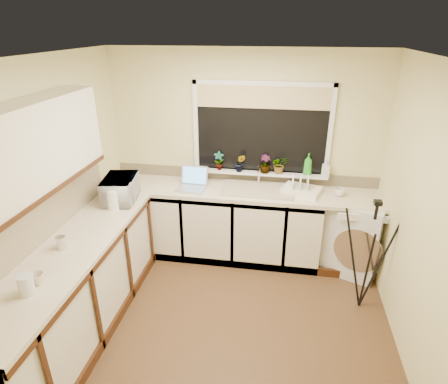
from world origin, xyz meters
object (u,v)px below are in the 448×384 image
Objects in this scene: plant_a at (219,161)px; soap_bottle_green at (308,164)px; tripod at (368,257)px; soap_bottle_clear at (326,168)px; kettle at (114,199)px; microwave at (120,189)px; washing_machine at (354,234)px; plant_c at (265,164)px; glass_jug at (26,285)px; laptop at (193,182)px; steel_jar at (61,243)px; cup_left at (38,279)px; plant_b at (240,163)px; plant_d at (279,165)px; dish_rack at (301,190)px; cup_back at (340,192)px.

soap_bottle_green is at bearing 0.75° from plant_a.
soap_bottle_clear is (-0.38, 0.95, 0.55)m from tripod.
microwave is at bearing 91.79° from kettle.
tripod is at bearing -104.46° from microwave.
washing_machine is at bearing -8.48° from plant_a.
plant_c is at bearing 30.34° from kettle.
plant_a is (0.99, 2.30, 0.19)m from glass_jug.
laptop reaches higher than steel_jar.
plant_b is at bearing 60.26° from cup_left.
steel_jar is (-0.12, -0.81, -0.04)m from kettle.
glass_jug is (-0.03, -1.40, -0.02)m from kettle.
plant_b is 0.46m from plant_d.
washing_machine is 4.06× the size of plant_c.
plant_b is at bearing -178.87° from soap_bottle_clear.
dish_rack is (1.26, 0.05, -0.03)m from laptop.
washing_machine is 9.01× the size of cup_left.
plant_b reaches higher than tripod.
kettle is 1.79× the size of steel_jar.
soap_bottle_clear is (0.21, -0.02, -0.03)m from soap_bottle_green.
kettle is 2.05× the size of cup_left.
dish_rack is 2.68× the size of glass_jug.
steel_jar is at bearing -128.41° from washing_machine.
plant_a is (-1.64, 0.95, 0.56)m from tripod.
cup_back is (0.86, -0.20, -0.22)m from plant_c.
plant_a reaches higher than kettle.
steel_jar is at bearing -133.84° from plant_c.
tripod is 2.51× the size of microwave.
soap_bottle_green is 3.00m from cup_left.
dish_rack is (-0.64, 0.05, 0.49)m from washing_machine.
steel_jar reaches higher than dish_rack.
plant_d is (1.68, 0.72, 0.12)m from microwave.
dish_rack is 0.86× the size of microwave.
washing_machine is 3.29m from cup_left.
soap_bottle_clear reaches higher than cup_back.
cup_back is (1.42, -0.21, -0.22)m from plant_a.
laptop is 2.07m from tripod.
cup_back is at bearing 16.24° from kettle.
soap_bottle_green is (0.06, 0.21, 0.25)m from dish_rack.
soap_bottle_green is (-0.59, 0.96, 0.57)m from tripod.
cup_left is (-1.97, -1.99, 0.01)m from dish_rack.
steel_jar is at bearing -140.94° from soap_bottle_green.
plant_b is at bearing -166.07° from washing_machine.
kettle is at bearing 89.03° from cup_left.
steel_jar is 0.52× the size of plant_b.
cup_left is at bearing 84.65° from glass_jug.
tripod is at bearing -33.88° from plant_b.
kettle is at bearing -131.54° from laptop.
tripod reaches higher than steel_jar.
cup_back is at bearing 41.06° from glass_jug.
cup_back is at bearing 86.71° from tripod.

